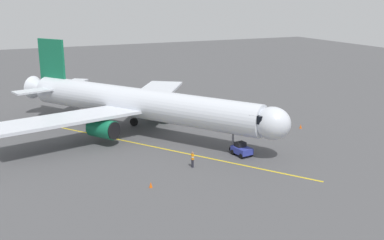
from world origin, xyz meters
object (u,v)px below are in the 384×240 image
object	(u,v)px
ground_crew_marshaller	(193,159)
tug_portside	(242,150)
airplane	(137,104)
safety_cone_nose_right	(301,126)
safety_cone_nose_left	(151,185)
belt_loader_starboard_side	(229,113)

from	to	relation	value
ground_crew_marshaller	tug_portside	size ratio (longest dim) A/B	0.69
airplane	safety_cone_nose_right	bearing A→B (deg)	161.67
safety_cone_nose_left	safety_cone_nose_right	world-z (taller)	same
belt_loader_starboard_side	safety_cone_nose_left	xyz separation A→B (m)	(19.01, 19.25, -0.44)
airplane	tug_portside	bearing A→B (deg)	121.64
belt_loader_starboard_side	safety_cone_nose_left	distance (m)	27.06
tug_portside	belt_loader_starboard_side	xyz separation A→B (m)	(-6.74, -15.10, 0.01)
belt_loader_starboard_side	safety_cone_nose_left	size ratio (longest dim) A/B	7.78
safety_cone_nose_right	belt_loader_starboard_side	bearing A→B (deg)	-55.97
airplane	ground_crew_marshaller	world-z (taller)	airplane
safety_cone_nose_left	safety_cone_nose_right	size ratio (longest dim) A/B	1.00
ground_crew_marshaller	safety_cone_nose_right	distance (m)	20.65
ground_crew_marshaller	belt_loader_starboard_side	world-z (taller)	belt_loader_starboard_side
ground_crew_marshaller	belt_loader_starboard_side	distance (m)	20.90
tug_portside	safety_cone_nose_right	distance (m)	14.21
ground_crew_marshaller	safety_cone_nose_right	size ratio (longest dim) A/B	3.11
ground_crew_marshaller	tug_portside	xyz separation A→B (m)	(-6.53, -1.04, -0.18)
belt_loader_starboard_side	safety_cone_nose_right	bearing A→B (deg)	124.03
ground_crew_marshaller	tug_portside	world-z (taller)	ground_crew_marshaller
ground_crew_marshaller	belt_loader_starboard_side	xyz separation A→B (m)	(-13.28, -16.14, -0.17)
airplane	belt_loader_starboard_side	bearing A→B (deg)	-171.76
safety_cone_nose_left	tug_portside	bearing A→B (deg)	-161.28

